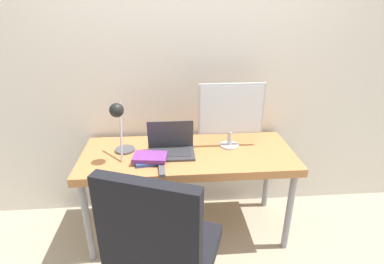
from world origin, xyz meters
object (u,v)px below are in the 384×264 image
laptop (171,147)px  desk_lamp (119,123)px  monitor (231,112)px  book_stack (149,158)px  office_chair (160,248)px

laptop → desk_lamp: 0.42m
laptop → monitor: (0.46, 0.09, 0.24)m
monitor → desk_lamp: monitor is taller
monitor → desk_lamp: size_ratio=1.15×
monitor → book_stack: bearing=-161.8°
desk_lamp → office_chair: 0.90m
laptop → monitor: monitor is taller
monitor → book_stack: 0.70m
desk_lamp → book_stack: (0.19, -0.06, -0.25)m
laptop → monitor: size_ratio=0.69×
laptop → monitor: bearing=10.8°
monitor → office_chair: 1.12m
laptop → book_stack: laptop is taller
monitor → desk_lamp: (-0.81, -0.14, -0.01)m
laptop → office_chair: size_ratio=0.32×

